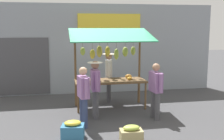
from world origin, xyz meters
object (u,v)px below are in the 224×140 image
at_px(shopper_with_shopping_bag, 156,87).
at_px(shopper_in_grey_tee, 83,93).
at_px(shopper_in_striped_shirt, 95,85).
at_px(produce_crate_near, 73,130).
at_px(vendor_with_sunhat, 109,73).
at_px(market_stall, 110,59).
at_px(produce_crate_side, 131,134).

relative_size(shopper_with_shopping_bag, shopper_in_grey_tee, 1.01).
xyz_separation_m(shopper_in_striped_shirt, produce_crate_near, (0.70, 1.37, -0.75)).
relative_size(shopper_with_shopping_bag, shopper_in_striped_shirt, 0.96).
bearing_deg(produce_crate_near, shopper_with_shopping_bag, -156.79).
xyz_separation_m(vendor_with_sunhat, shopper_in_grey_tee, (1.06, 2.32, -0.11)).
height_order(market_stall, shopper_in_grey_tee, market_stall).
xyz_separation_m(shopper_with_shopping_bag, produce_crate_side, (1.04, 1.39, -0.72)).
xyz_separation_m(market_stall, shopper_in_striped_shirt, (0.58, 0.99, -0.60)).
relative_size(shopper_in_striped_shirt, produce_crate_near, 2.87).
distance_m(shopper_in_striped_shirt, produce_crate_near, 1.71).
bearing_deg(vendor_with_sunhat, market_stall, 0.26).
height_order(shopper_with_shopping_bag, produce_crate_near, shopper_with_shopping_bag).
height_order(shopper_with_shopping_bag, shopper_in_grey_tee, shopper_with_shopping_bag).
xyz_separation_m(shopper_in_striped_shirt, produce_crate_side, (-0.58, 1.77, -0.78)).
height_order(market_stall, shopper_with_shopping_bag, market_stall).
height_order(produce_crate_near, produce_crate_side, produce_crate_near).
relative_size(shopper_with_shopping_bag, produce_crate_near, 2.77).
relative_size(vendor_with_sunhat, shopper_in_grey_tee, 1.08).
relative_size(vendor_with_sunhat, shopper_in_striped_shirt, 1.03).
height_order(shopper_in_grey_tee, produce_crate_near, shopper_in_grey_tee).
bearing_deg(market_stall, shopper_in_striped_shirt, 59.62).
relative_size(market_stall, produce_crate_near, 4.44).
distance_m(vendor_with_sunhat, shopper_in_striped_shirt, 1.82).
distance_m(shopper_in_striped_shirt, produce_crate_side, 2.02).
xyz_separation_m(market_stall, produce_crate_side, (0.00, 2.76, -1.38)).
distance_m(market_stall, produce_crate_near, 3.01).
bearing_deg(produce_crate_side, produce_crate_near, -17.21).
bearing_deg(shopper_in_grey_tee, produce_crate_near, 147.27).
relative_size(market_stall, shopper_with_shopping_bag, 1.61).
relative_size(market_stall, vendor_with_sunhat, 1.50).
height_order(market_stall, produce_crate_side, market_stall).
relative_size(vendor_with_sunhat, produce_crate_near, 2.97).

